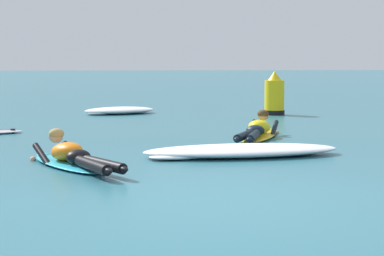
{
  "coord_description": "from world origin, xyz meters",
  "views": [
    {
      "loc": [
        -0.83,
        -7.28,
        1.5
      ],
      "look_at": [
        0.19,
        4.19,
        0.34
      ],
      "focal_mm": 66.1,
      "sensor_mm": 36.0,
      "label": 1
    }
  ],
  "objects": [
    {
      "name": "channel_marker_buoy",
      "position": [
        2.92,
        10.72,
        0.46
      ],
      "size": [
        0.53,
        0.53,
        1.13
      ],
      "color": "yellow",
      "rests_on": "ground"
    },
    {
      "name": "surfer_far",
      "position": [
        1.52,
        5.48,
        0.14
      ],
      "size": [
        1.33,
        2.6,
        0.54
      ],
      "color": "yellow",
      "rests_on": "ground"
    },
    {
      "name": "whitewater_back",
      "position": [
        -1.09,
        11.39,
        0.09
      ],
      "size": [
        2.1,
        1.55,
        0.18
      ],
      "color": "white",
      "rests_on": "ground"
    },
    {
      "name": "ground_plane",
      "position": [
        0.0,
        10.0,
        0.0
      ],
      "size": [
        120.0,
        120.0,
        0.0
      ],
      "primitive_type": "plane",
      "color": "#2D6B7A"
    },
    {
      "name": "surfer_near",
      "position": [
        -1.61,
        2.33,
        0.14
      ],
      "size": [
        1.56,
        2.4,
        0.53
      ],
      "color": "#2DB2D1",
      "rests_on": "ground"
    },
    {
      "name": "whitewater_mid_right",
      "position": [
        0.86,
        3.21,
        0.08
      ],
      "size": [
        3.1,
        1.29,
        0.18
      ],
      "color": "white",
      "rests_on": "ground"
    }
  ]
}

